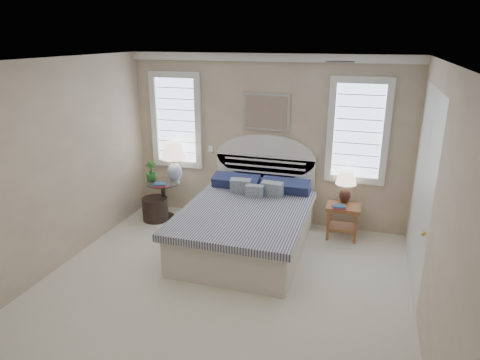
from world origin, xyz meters
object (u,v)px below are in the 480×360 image
at_px(nightstand_right, 343,214).
at_px(lamp_left, 174,157).
at_px(floor_pot, 155,209).
at_px(lamp_right, 346,183).
at_px(side_table_left, 164,196).
at_px(bed, 248,222).

bearing_deg(nightstand_right, lamp_left, 179.12).
distance_m(floor_pot, lamp_right, 3.13).
bearing_deg(lamp_right, floor_pot, -172.77).
height_order(side_table_left, floor_pot, side_table_left).
xyz_separation_m(side_table_left, nightstand_right, (2.95, 0.10, -0.00)).
relative_size(floor_pot, lamp_right, 0.84).
bearing_deg(lamp_left, side_table_left, -137.50).
relative_size(bed, nightstand_right, 4.29).
bearing_deg(lamp_left, lamp_right, 2.12).
bearing_deg(nightstand_right, bed, -151.97).
relative_size(bed, floor_pot, 5.35).
xyz_separation_m(side_table_left, lamp_right, (2.95, 0.25, 0.45)).
bearing_deg(floor_pot, lamp_left, 48.37).
distance_m(side_table_left, lamp_right, 2.99).
height_order(floor_pot, lamp_left, lamp_left).
bearing_deg(bed, lamp_right, 32.90).
bearing_deg(nightstand_right, side_table_left, -178.06).
relative_size(side_table_left, lamp_right, 1.24).
distance_m(floor_pot, lamp_left, 0.93).
bearing_deg(floor_pot, bed, -14.55).
bearing_deg(side_table_left, lamp_right, 4.78).
relative_size(bed, side_table_left, 3.61).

